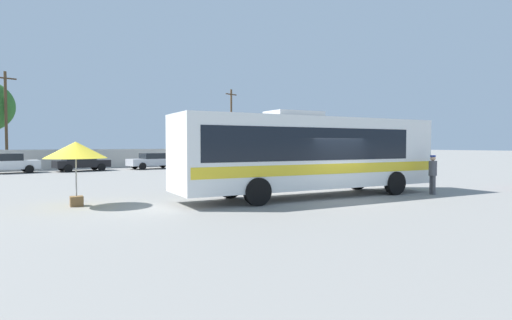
{
  "coord_description": "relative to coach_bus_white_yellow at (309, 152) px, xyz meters",
  "views": [
    {
      "loc": [
        -12.26,
        -11.7,
        2.24
      ],
      "look_at": [
        -1.54,
        3.61,
        1.53
      ],
      "focal_mm": 28.61,
      "sensor_mm": 36.0,
      "label": 1
    }
  ],
  "objects": [
    {
      "name": "attendant_by_bus_door",
      "position": [
        5.16,
        -2.55,
        -0.93
      ],
      "size": [
        0.44,
        0.44,
        1.76
      ],
      "color": "#4C4C51",
      "rests_on": "ground_plane"
    },
    {
      "name": "parked_car_leftmost_white",
      "position": [
        -9.56,
        24.19,
        -1.12
      ],
      "size": [
        4.47,
        2.2,
        1.54
      ],
      "color": "silver",
      "rests_on": "ground_plane"
    },
    {
      "name": "coach_bus_white_yellow",
      "position": [
        0.0,
        0.0,
        0.0
      ],
      "size": [
        12.2,
        3.96,
        3.62
      ],
      "color": "white",
      "rests_on": "ground_plane"
    },
    {
      "name": "parked_car_third_silver",
      "position": [
        2.07,
        23.46,
        -1.16
      ],
      "size": [
        4.68,
        2.24,
        1.45
      ],
      "color": "#B7BABF",
      "rests_on": "ground_plane"
    },
    {
      "name": "parked_car_second_black",
      "position": [
        -4.21,
        23.72,
        -1.18
      ],
      "size": [
        4.47,
        2.3,
        1.4
      ],
      "color": "black",
      "rests_on": "ground_plane"
    },
    {
      "name": "utility_pole_far",
      "position": [
        14.07,
        29.23,
        2.7
      ],
      "size": [
        1.77,
        0.56,
        8.9
      ],
      "color": "#4C3823",
      "rests_on": "ground_plane"
    },
    {
      "name": "ground_plane",
      "position": [
        0.45,
        8.75,
        -1.93
      ],
      "size": [
        300.0,
        300.0,
        0.0
      ],
      "primitive_type": "plane",
      "color": "gray"
    },
    {
      "name": "utility_pole_near",
      "position": [
        -9.2,
        29.57,
        2.62
      ],
      "size": [
        1.79,
        0.45,
        8.73
      ],
      "color": "#4C3823",
      "rests_on": "ground_plane"
    },
    {
      "name": "perimeter_wall",
      "position": [
        0.45,
        27.3,
        -1.03
      ],
      "size": [
        80.0,
        0.3,
        1.8
      ],
      "primitive_type": "cube",
      "color": "beige",
      "rests_on": "ground_plane"
    },
    {
      "name": "vendor_umbrella_secondary_yellow",
      "position": [
        -8.71,
        2.88,
        0.07
      ],
      "size": [
        2.19,
        2.19,
        2.35
      ],
      "color": "gray",
      "rests_on": "ground_plane"
    }
  ]
}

